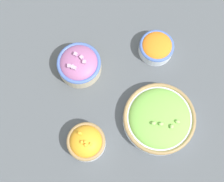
{
  "coord_description": "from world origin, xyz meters",
  "views": [
    {
      "loc": [
        -0.03,
        -0.27,
        0.97
      ],
      "look_at": [
        0.0,
        0.0,
        0.03
      ],
      "focal_mm": 50.0,
      "sensor_mm": 36.0,
      "label": 1
    }
  ],
  "objects_px": {
    "bowl_squash": "(86,142)",
    "bowl_red_onion": "(79,64)",
    "bowl_lettuce": "(159,118)",
    "bowl_carrots": "(156,47)"
  },
  "relations": [
    {
      "from": "bowl_lettuce",
      "to": "bowl_squash",
      "type": "bearing_deg",
      "value": -167.51
    },
    {
      "from": "bowl_lettuce",
      "to": "bowl_red_onion",
      "type": "height_order",
      "value": "bowl_red_onion"
    },
    {
      "from": "bowl_lettuce",
      "to": "bowl_red_onion",
      "type": "xyz_separation_m",
      "value": [
        -0.23,
        0.2,
        0.01
      ]
    },
    {
      "from": "bowl_squash",
      "to": "bowl_carrots",
      "type": "height_order",
      "value": "bowl_squash"
    },
    {
      "from": "bowl_lettuce",
      "to": "bowl_carrots",
      "type": "relative_size",
      "value": 1.96
    },
    {
      "from": "bowl_lettuce",
      "to": "bowl_carrots",
      "type": "xyz_separation_m",
      "value": [
        0.02,
        0.24,
        0.0
      ]
    },
    {
      "from": "bowl_lettuce",
      "to": "bowl_squash",
      "type": "height_order",
      "value": "bowl_squash"
    },
    {
      "from": "bowl_squash",
      "to": "bowl_carrots",
      "type": "relative_size",
      "value": 1.02
    },
    {
      "from": "bowl_lettuce",
      "to": "bowl_squash",
      "type": "relative_size",
      "value": 1.92
    },
    {
      "from": "bowl_squash",
      "to": "bowl_red_onion",
      "type": "relative_size",
      "value": 0.83
    }
  ]
}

